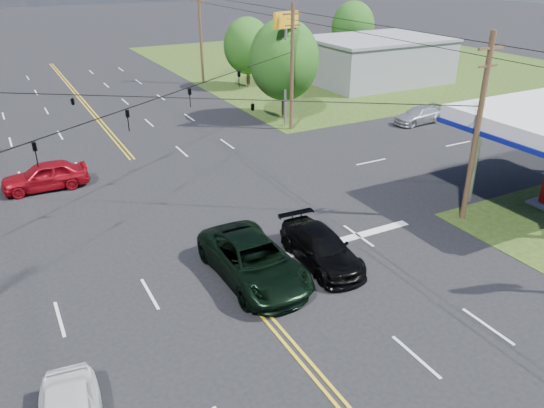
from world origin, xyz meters
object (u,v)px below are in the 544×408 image
pole_ne (292,67)px  pole_right_far (201,34)px  tree_right_a (284,60)px  retail_ne (376,61)px  pole_se (477,128)px  suv_black (321,248)px  tree_far_r (353,27)px  pickup_dkgreen (254,260)px  tree_right_b (248,46)px

pole_ne → pole_right_far: pole_right_far is taller
pole_right_far → tree_right_a: pole_right_far is taller
retail_ne → pole_se: (-17.00, -29.00, 2.72)m
pole_ne → suv_black: 20.72m
pole_ne → suv_black: size_ratio=1.83×
tree_far_r → suv_black: (-30.00, -39.20, -3.79)m
retail_ne → tree_far_r: tree_far_r is taller
retail_ne → pickup_dkgreen: 41.15m
pole_right_far → pole_se: bearing=-90.0°
tree_far_r → pickup_dkgreen: size_ratio=1.20×
pole_ne → tree_right_b: 15.42m
pole_se → pickup_dkgreen: size_ratio=1.49×
pole_ne → suv_black: (-9.00, -18.20, -4.16)m
tree_far_r → pickup_dkgreen: bearing=-130.5°
pole_se → tree_right_b: (3.50, 33.00, -0.70)m
retail_ne → tree_far_r: (4.00, 10.00, 2.34)m
retail_ne → tree_far_r: size_ratio=1.83×
pole_ne → tree_right_a: size_ratio=1.16×
tree_right_b → pickup_dkgreen: (-15.72, -32.95, -3.33)m
pole_ne → tree_right_a: pole_ne is taller
pole_ne → suv_black: pole_ne is taller
tree_far_r → suv_black: 49.51m
retail_ne → pole_ne: bearing=-147.1°
tree_right_b → pickup_dkgreen: tree_right_b is taller
pole_se → pole_ne: 18.00m
retail_ne → pole_se: pole_se is taller
tree_far_r → pickup_dkgreen: tree_far_r is taller
suv_black → pole_right_far: bearing=79.2°
tree_right_a → suv_black: (-10.00, -21.20, -4.11)m
pole_se → suv_black: size_ratio=1.83×
pole_ne → pickup_dkgreen: bearing=-124.2°
retail_ne → pole_right_far: pole_right_far is taller
tree_right_b → tree_far_r: 18.50m
pole_se → suv_black: (-9.00, -0.20, -4.16)m
pole_se → pickup_dkgreen: pole_se is taller
pole_se → tree_right_b: 33.19m
tree_right_a → tree_right_b: 12.27m
pole_ne → pickup_dkgreen: pole_ne is taller
pole_se → retail_ne: bearing=59.6°
pole_right_far → tree_right_a: bearing=-86.4°
pole_ne → pickup_dkgreen: (-12.22, -17.95, -4.03)m
pole_right_far → suv_black: pole_right_far is taller
retail_ne → tree_right_b: size_ratio=1.98×
retail_ne → pickup_dkgreen: size_ratio=2.20×
retail_ne → pole_ne: pole_ne is taller
tree_right_b → tree_far_r: (17.50, 6.00, 0.33)m
pole_se → pickup_dkgreen: bearing=179.7°
tree_far_r → pickup_dkgreen: (-33.22, -38.95, -3.66)m
pole_right_far → tree_right_b: (3.50, -4.00, -0.95)m
retail_ne → pole_ne: (-17.00, -11.00, 2.72)m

